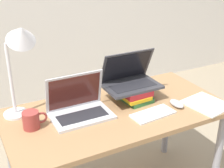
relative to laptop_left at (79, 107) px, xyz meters
name	(u,v)px	position (x,y,z in m)	size (l,w,h in m)	color
desk	(117,122)	(0.22, -0.05, -0.13)	(1.36, 0.69, 0.70)	#9E754C
laptop_left	(79,107)	(0.00, 0.00, 0.00)	(0.35, 0.23, 0.24)	silver
book_stack	(133,93)	(0.38, 0.03, 0.00)	(0.19, 0.25, 0.09)	#33753D
laptop_on_books	(130,79)	(0.38, 0.05, 0.08)	(0.35, 0.23, 0.23)	#333338
wireless_keyboard	(153,114)	(0.38, -0.20, -0.04)	(0.27, 0.14, 0.01)	white
mouse	(177,104)	(0.58, -0.18, -0.03)	(0.06, 0.11, 0.04)	#B2B2B7
notepad	(207,104)	(0.76, -0.25, -0.04)	(0.27, 0.29, 0.01)	white
mug	(32,120)	(-0.28, -0.01, 0.00)	(0.14, 0.09, 0.10)	#9E3833
desk_lamp	(20,45)	(-0.27, 0.14, 0.38)	(0.23, 0.20, 0.58)	white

